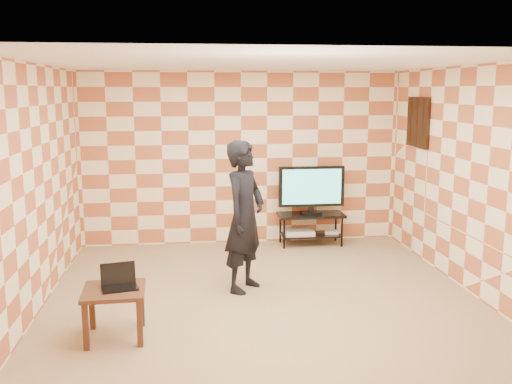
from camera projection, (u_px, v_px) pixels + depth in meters
floor at (262, 297)px, 6.73m from camera, size 5.00×5.00×0.00m
wall_back at (241, 158)px, 8.94m from camera, size 5.00×0.02×2.70m
wall_front at (309, 240)px, 4.05m from camera, size 5.00×0.02×2.70m
wall_left at (35, 188)px, 6.19m from camera, size 0.02×5.00×2.70m
wall_right at (470, 180)px, 6.79m from camera, size 0.02×5.00×2.70m
ceiling at (263, 63)px, 6.26m from camera, size 5.00×5.00×0.02m
wall_art at (418, 122)px, 8.20m from camera, size 0.04×0.72×0.72m
tv_stand at (311, 222)px, 8.94m from camera, size 1.03×0.46×0.50m
tv at (311, 188)px, 8.84m from camera, size 1.03×0.20×0.75m
dvd_player at (299, 232)px, 8.93m from camera, size 0.46×0.33×0.08m
game_console at (332, 232)px, 9.00m from camera, size 0.23×0.18×0.05m
side_table at (114, 298)px, 5.55m from camera, size 0.61×0.61×0.50m
laptop at (119, 282)px, 5.58m from camera, size 0.39×0.34×0.23m
person at (245, 216)px, 6.83m from camera, size 0.74×0.80×1.82m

